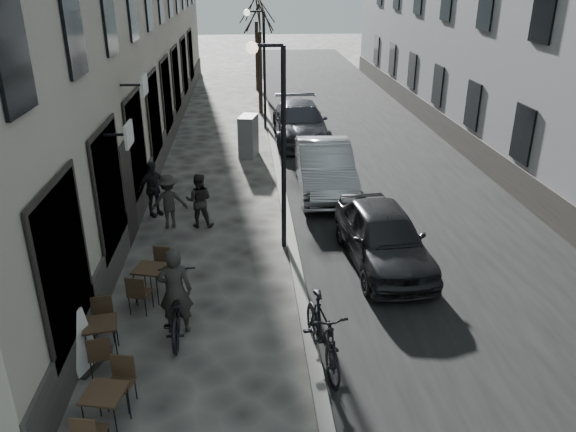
{
  "coord_description": "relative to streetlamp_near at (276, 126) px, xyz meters",
  "views": [
    {
      "loc": [
        -0.89,
        -6.95,
        6.49
      ],
      "look_at": [
        -0.06,
        3.8,
        1.8
      ],
      "focal_mm": 35.0,
      "sensor_mm": 36.0,
      "label": 1
    }
  ],
  "objects": [
    {
      "name": "pedestrian_far",
      "position": [
        -3.43,
        2.3,
        -2.35
      ],
      "size": [
        0.98,
        0.91,
        1.62
      ],
      "primitive_type": "imported",
      "rotation": [
        0.0,
        0.0,
        0.69
      ],
      "color": "black",
      "rests_on": "ground"
    },
    {
      "name": "bistro_set_a",
      "position": [
        -2.96,
        -6.11,
        -2.72
      ],
      "size": [
        0.69,
        1.49,
        0.85
      ],
      "rotation": [
        0.0,
        0.0,
        -0.2
      ],
      "color": "#332216",
      "rests_on": "ground"
    },
    {
      "name": "bistro_set_b",
      "position": [
        -3.44,
        -4.26,
        -2.72
      ],
      "size": [
        0.68,
        1.48,
        0.85
      ],
      "rotation": [
        0.0,
        0.0,
        0.18
      ],
      "color": "#332216",
      "rests_on": "ground"
    },
    {
      "name": "bicycle",
      "position": [
        -2.16,
        -3.55,
        -2.61
      ],
      "size": [
        0.8,
        2.12,
        1.1
      ],
      "primitive_type": "imported",
      "rotation": [
        0.0,
        0.0,
        3.17
      ],
      "color": "black",
      "rests_on": "ground"
    },
    {
      "name": "car_far",
      "position": [
        1.54,
        9.85,
        -2.4
      ],
      "size": [
        2.15,
        5.27,
        1.53
      ],
      "primitive_type": "imported",
      "rotation": [
        0.0,
        0.0,
        -0.0
      ],
      "color": "#33353D",
      "rests_on": "ground"
    },
    {
      "name": "pedestrian_mid",
      "position": [
        -2.88,
        1.43,
        -2.4
      ],
      "size": [
        1.07,
        0.73,
        1.52
      ],
      "primitive_type": "imported",
      "rotation": [
        0.0,
        0.0,
        3.32
      ],
      "color": "#2A2725",
      "rests_on": "ground"
    },
    {
      "name": "tree_far",
      "position": [
        0.07,
        21.0,
        1.5
      ],
      "size": [
        2.4,
        2.4,
        5.7
      ],
      "color": "black",
      "rests_on": "ground"
    },
    {
      "name": "bistro_set_c",
      "position": [
        -2.86,
        -2.29,
        -2.71
      ],
      "size": [
        0.77,
        1.54,
        0.88
      ],
      "rotation": [
        0.0,
        0.0,
        -0.26
      ],
      "color": "#332216",
      "rests_on": "ground"
    },
    {
      "name": "sign_board",
      "position": [
        -3.71,
        -4.59,
        -2.73
      ],
      "size": [
        0.57,
        0.69,
        1.07
      ],
      "rotation": [
        0.0,
        0.0,
        -0.37
      ],
      "color": "black",
      "rests_on": "ground"
    },
    {
      "name": "tree_near",
      "position": [
        0.07,
        15.0,
        1.5
      ],
      "size": [
        2.4,
        2.4,
        5.7
      ],
      "color": "black",
      "rests_on": "ground"
    },
    {
      "name": "utility_cabinet",
      "position": [
        -0.63,
        7.86,
        -2.38
      ],
      "size": [
        0.81,
        1.15,
        1.56
      ],
      "primitive_type": "cube",
      "rotation": [
        0.0,
        0.0,
        -0.25
      ],
      "color": "slate",
      "rests_on": "ground"
    },
    {
      "name": "moped",
      "position": [
        0.52,
        -4.76,
        -2.52
      ],
      "size": [
        0.89,
        2.19,
        1.28
      ],
      "primitive_type": "imported",
      "rotation": [
        0.0,
        0.0,
        0.14
      ],
      "color": "black",
      "rests_on": "ground"
    },
    {
      "name": "road",
      "position": [
        4.02,
        10.0,
        -3.16
      ],
      "size": [
        7.3,
        60.0,
        0.0
      ],
      "primitive_type": "cube",
      "color": "black",
      "rests_on": "ground"
    },
    {
      "name": "streetlamp_far",
      "position": [
        0.0,
        12.0,
        0.0
      ],
      "size": [
        0.9,
        0.28,
        5.09
      ],
      "color": "black",
      "rests_on": "ground"
    },
    {
      "name": "ground",
      "position": [
        0.17,
        -6.0,
        -3.16
      ],
      "size": [
        120.0,
        120.0,
        0.0
      ],
      "primitive_type": "plane",
      "color": "#312F2D",
      "rests_on": "ground"
    },
    {
      "name": "kerb",
      "position": [
        0.37,
        10.0,
        -3.1
      ],
      "size": [
        0.25,
        60.0,
        0.12
      ],
      "primitive_type": "cube",
      "color": "slate",
      "rests_on": "ground"
    },
    {
      "name": "car_mid",
      "position": [
        1.74,
        3.9,
        -2.37
      ],
      "size": [
        1.81,
        4.82,
        1.57
      ],
      "primitive_type": "imported",
      "rotation": [
        0.0,
        0.0,
        -0.03
      ],
      "color": "#96989E",
      "rests_on": "ground"
    },
    {
      "name": "streetlamp_near",
      "position": [
        0.0,
        0.0,
        0.0
      ],
      "size": [
        0.9,
        0.28,
        5.09
      ],
      "color": "black",
      "rests_on": "ground"
    },
    {
      "name": "cyclist_rider",
      "position": [
        -2.16,
        -3.55,
        -2.26
      ],
      "size": [
        0.67,
        0.45,
        1.8
      ],
      "primitive_type": "imported",
      "rotation": [
        0.0,
        0.0,
        3.17
      ],
      "color": "#292724",
      "rests_on": "ground"
    },
    {
      "name": "pedestrian_near",
      "position": [
        -2.06,
        1.43,
        -2.4
      ],
      "size": [
        0.8,
        0.65,
        1.53
      ],
      "primitive_type": "imported",
      "rotation": [
        0.0,
        0.0,
        3.04
      ],
      "color": "black",
      "rests_on": "ground"
    },
    {
      "name": "car_near",
      "position": [
        2.47,
        -1.09,
        -2.44
      ],
      "size": [
        1.96,
        4.32,
        1.44
      ],
      "primitive_type": "imported",
      "rotation": [
        0.0,
        0.0,
        0.06
      ],
      "color": "black",
      "rests_on": "ground"
    }
  ]
}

